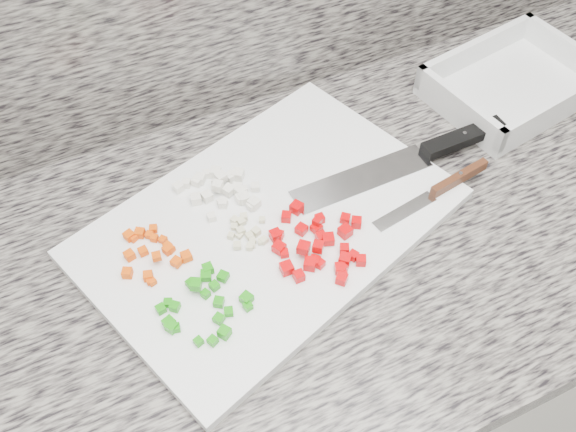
# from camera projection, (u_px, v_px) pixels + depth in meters

# --- Properties ---
(cabinet) EXTENTS (3.92, 0.62, 0.86)m
(cabinet) POSITION_uv_depth(u_px,v_px,m) (291.00, 386.00, 1.24)
(cabinet) COLOR white
(cabinet) RESTS_ON ground
(countertop) EXTENTS (3.96, 0.64, 0.04)m
(countertop) POSITION_uv_depth(u_px,v_px,m) (293.00, 252.00, 0.89)
(countertop) COLOR slate
(countertop) RESTS_ON cabinet
(cutting_board) EXTENTS (0.57, 0.47, 0.02)m
(cutting_board) POSITION_uv_depth(u_px,v_px,m) (269.00, 223.00, 0.89)
(cutting_board) COLOR white
(cutting_board) RESTS_ON countertop
(carrot_pile) EXTENTS (0.09, 0.10, 0.02)m
(carrot_pile) POSITION_uv_depth(u_px,v_px,m) (151.00, 252.00, 0.84)
(carrot_pile) COLOR #DE4804
(carrot_pile) RESTS_ON cutting_board
(onion_pile) EXTENTS (0.11, 0.10, 0.02)m
(onion_pile) POSITION_uv_depth(u_px,v_px,m) (223.00, 188.00, 0.91)
(onion_pile) COLOR white
(onion_pile) RESTS_ON cutting_board
(green_pepper_pile) EXTENTS (0.12, 0.11, 0.02)m
(green_pepper_pile) POSITION_uv_depth(u_px,v_px,m) (204.00, 303.00, 0.79)
(green_pepper_pile) COLOR #18890C
(green_pepper_pile) RESTS_ON cutting_board
(red_pepper_pile) EXTENTS (0.14, 0.15, 0.03)m
(red_pepper_pile) POSITION_uv_depth(u_px,v_px,m) (318.00, 245.00, 0.84)
(red_pepper_pile) COLOR #C40205
(red_pepper_pile) RESTS_ON cutting_board
(garlic_pile) EXTENTS (0.06, 0.06, 0.01)m
(garlic_pile) POSITION_uv_depth(u_px,v_px,m) (246.00, 232.00, 0.86)
(garlic_pile) COLOR beige
(garlic_pile) RESTS_ON cutting_board
(chef_knife) EXTENTS (0.35, 0.05, 0.02)m
(chef_knife) POSITION_uv_depth(u_px,v_px,m) (430.00, 151.00, 0.95)
(chef_knife) COLOR silver
(chef_knife) RESTS_ON cutting_board
(paring_knife) EXTENTS (0.20, 0.05, 0.02)m
(paring_knife) POSITION_uv_depth(u_px,v_px,m) (446.00, 186.00, 0.91)
(paring_knife) COLOR silver
(paring_knife) RESTS_ON cutting_board
(tray) EXTENTS (0.29, 0.23, 0.05)m
(tray) POSITION_uv_depth(u_px,v_px,m) (512.00, 85.00, 1.05)
(tray) COLOR silver
(tray) RESTS_ON countertop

